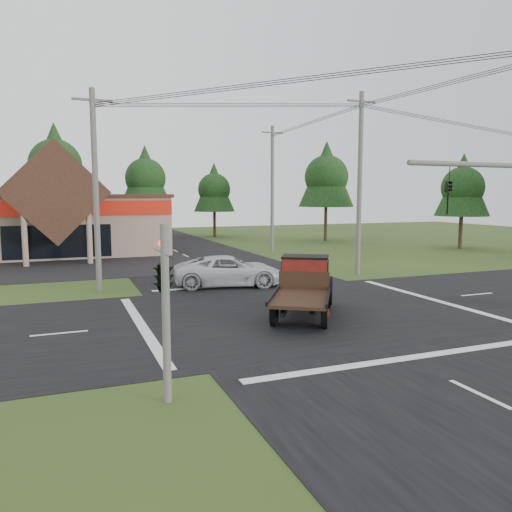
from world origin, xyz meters
TOP-DOWN VIEW (x-y plane):
  - ground at (0.00, 0.00)m, footprint 120.00×120.00m
  - road_ns at (0.00, 0.00)m, footprint 12.00×120.00m
  - road_ew at (0.00, 0.00)m, footprint 120.00×12.00m
  - traffic_signal_corner at (-7.50, -7.32)m, footprint 0.53×2.48m
  - utility_pole_nw at (-8.00, 8.00)m, footprint 2.00×0.30m
  - utility_pole_ne at (8.00, 8.00)m, footprint 2.00×0.30m
  - utility_pole_n at (8.00, 22.00)m, footprint 2.00×0.30m
  - tree_row_c at (-10.00, 41.00)m, footprint 7.28×7.28m
  - tree_row_d at (0.00, 42.00)m, footprint 6.16×6.16m
  - tree_row_e at (8.00, 40.00)m, footprint 5.04×5.04m
  - tree_side_ne at (18.00, 30.00)m, footprint 6.16×6.16m
  - tree_side_e_near at (26.00, 18.00)m, footprint 5.04×5.04m
  - antique_flatbed_truck at (-0.43, -0.87)m, footprint 5.04×6.26m
  - white_pickup at (-1.04, 7.11)m, footprint 6.63×4.08m

SIDE VIEW (x-z plane):
  - ground at x=0.00m, z-range 0.00..0.00m
  - road_ns at x=0.00m, z-range 0.00..0.02m
  - road_ew at x=0.00m, z-range 0.00..0.02m
  - white_pickup at x=-1.04m, z-range 0.00..1.71m
  - antique_flatbed_truck at x=-0.43m, z-range 0.00..2.49m
  - traffic_signal_corner at x=-7.50m, z-range 1.32..5.72m
  - utility_pole_nw at x=-8.00m, z-range 0.14..10.64m
  - utility_pole_n at x=8.00m, z-range 0.14..11.34m
  - utility_pole_ne at x=8.00m, z-range 0.14..11.64m
  - tree_row_e at x=8.00m, z-range 1.49..10.58m
  - tree_side_e_near at x=26.00m, z-range 1.49..10.58m
  - tree_row_d at x=0.00m, z-range 1.82..12.93m
  - tree_side_ne at x=18.00m, z-range 1.82..12.93m
  - tree_row_c at x=-10.00m, z-range 2.16..15.29m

